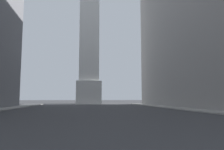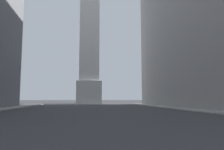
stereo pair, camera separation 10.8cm
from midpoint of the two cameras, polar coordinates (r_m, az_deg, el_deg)
name	(u,v)px [view 1 (the left image)]	position (r m, az deg, el deg)	size (l,w,h in m)	color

